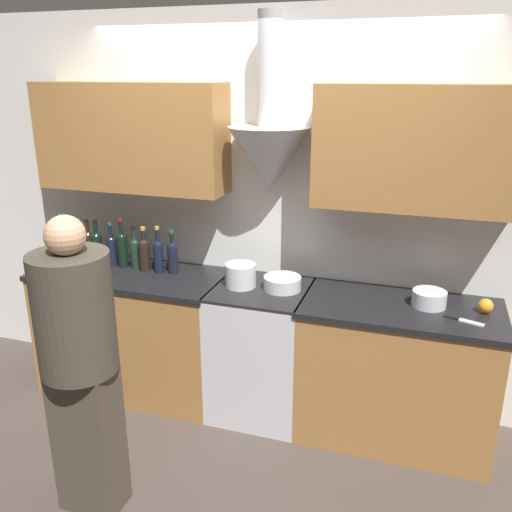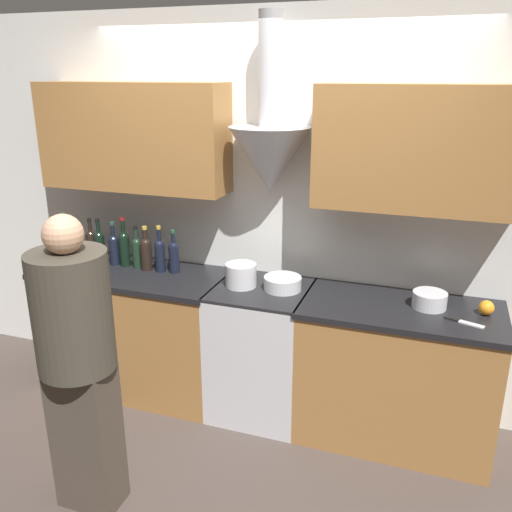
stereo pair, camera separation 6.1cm
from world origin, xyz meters
TOP-DOWN VIEW (x-y plane):
  - ground_plane at (0.00, 0.00)m, footprint 12.00×12.00m
  - wall_back at (-0.03, 0.62)m, footprint 8.40×0.51m
  - counter_left at (-0.95, 0.35)m, footprint 1.33×0.62m
  - counter_right at (0.88, 0.35)m, footprint 1.18×0.62m
  - stove_range at (0.00, 0.35)m, footprint 0.60×0.60m
  - wine_bottle_0 at (-1.53, 0.42)m, footprint 0.08×0.08m
  - wine_bottle_1 at (-1.44, 0.42)m, footprint 0.08×0.08m
  - wine_bottle_2 at (-1.33, 0.44)m, footprint 0.07×0.07m
  - wine_bottle_3 at (-1.24, 0.42)m, footprint 0.07×0.07m
  - wine_bottle_4 at (-1.14, 0.44)m, footprint 0.07×0.07m
  - wine_bottle_5 at (-1.05, 0.44)m, footprint 0.07×0.07m
  - wine_bottle_6 at (-0.95, 0.44)m, footprint 0.07×0.07m
  - wine_bottle_7 at (-0.87, 0.42)m, footprint 0.08×0.08m
  - wine_bottle_8 at (-0.76, 0.42)m, footprint 0.07×0.07m
  - wine_bottle_9 at (-0.66, 0.43)m, footprint 0.07×0.07m
  - stock_pot at (-0.14, 0.35)m, footprint 0.20×0.20m
  - mixing_bowl at (0.14, 0.38)m, footprint 0.24×0.24m
  - orange_fruit at (1.34, 0.40)m, footprint 0.09×0.09m
  - saucepan at (1.03, 0.39)m, footprint 0.20×0.20m
  - chefs_knife at (1.22, 0.24)m, footprint 0.22×0.10m
  - person_foreground_left at (-0.58, -0.75)m, footprint 0.38×0.38m

SIDE VIEW (x-z plane):
  - ground_plane at x=0.00m, z-range 0.00..0.00m
  - counter_left at x=-0.95m, z-range 0.00..0.90m
  - counter_right at x=0.88m, z-range 0.00..0.90m
  - stove_range at x=0.00m, z-range 0.00..0.90m
  - person_foreground_left at x=-0.58m, z-range 0.07..1.68m
  - chefs_knife at x=1.22m, z-range 0.89..0.91m
  - mixing_bowl at x=0.14m, z-range 0.90..0.98m
  - orange_fruit at x=1.34m, z-range 0.90..0.98m
  - saucepan at x=1.03m, z-range 0.90..0.99m
  - stock_pot at x=-0.14m, z-range 0.90..1.05m
  - wine_bottle_6 at x=-0.95m, z-range 0.87..1.17m
  - wine_bottle_4 at x=-1.14m, z-range 0.86..1.18m
  - wine_bottle_9 at x=-0.66m, z-range 0.87..1.17m
  - wine_bottle_7 at x=-0.87m, z-range 0.87..1.18m
  - wine_bottle_8 at x=-0.76m, z-range 0.86..1.19m
  - wine_bottle_2 at x=-1.33m, z-range 0.87..1.19m
  - wine_bottle_1 at x=-1.44m, z-range 0.87..1.19m
  - wine_bottle_3 at x=-1.24m, z-range 0.86..1.20m
  - wine_bottle_0 at x=-1.53m, z-range 0.86..1.21m
  - wine_bottle_5 at x=-1.05m, z-range 0.86..1.22m
  - wall_back at x=-0.03m, z-range 0.17..2.77m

